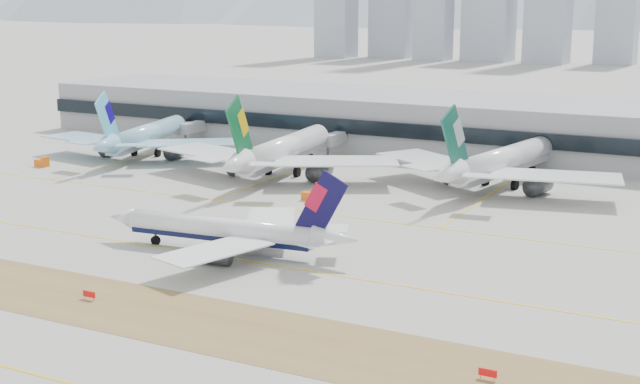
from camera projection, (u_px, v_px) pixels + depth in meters
The scene contains 11 objects.
ground at pixel (291, 258), 150.52m from camera, with size 3000.00×3000.00×0.00m, color #9D9B93.
apron_markings at pixel (65, 377), 103.78m from camera, with size 360.00×122.22×0.06m.
taxiing_airliner at pixel (230, 231), 152.67m from camera, with size 47.83×41.38×16.06m.
widebody_korean at pixel (144, 137), 242.89m from camera, with size 56.04×55.76×20.47m.
widebody_eva at pixel (281, 152), 216.52m from camera, with size 62.92×61.89×22.54m.
widebody_cathay at pixel (499, 163), 203.28m from camera, with size 60.18×59.58×21.76m.
terminal at pixel (492, 126), 248.37m from camera, with size 280.00×43.10×15.00m.
hold_sign_left at pixel (89, 294), 129.70m from camera, with size 2.20×0.15×1.35m.
hold_sign_right at pixel (488, 373), 102.81m from camera, with size 2.20×0.15×1.35m.
gse_b at pixel (311, 196), 192.30m from camera, with size 3.55×2.00×2.60m.
gse_a at pixel (42, 163), 229.86m from camera, with size 3.55×2.00×2.60m.
Camera 1 is at (70.94, -125.95, 43.71)m, focal length 50.00 mm.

